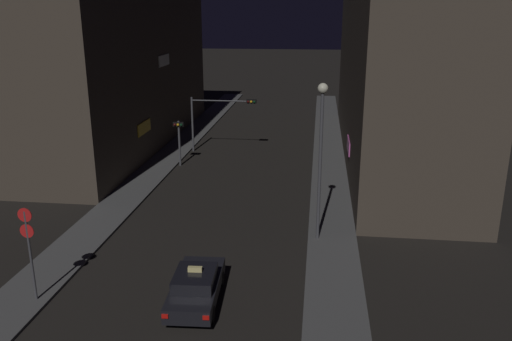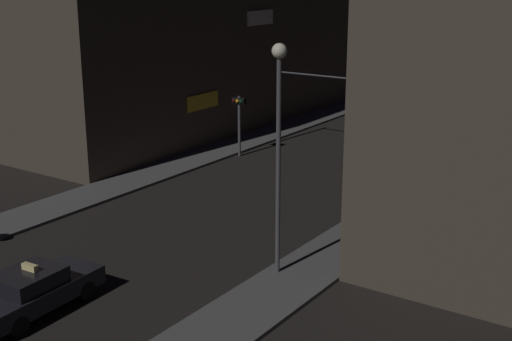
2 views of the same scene
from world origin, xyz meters
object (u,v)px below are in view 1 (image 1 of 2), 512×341
traffic_light_overhead (219,112)px  sign_pole_left (29,245)px  traffic_light_left_kerb (179,134)px  street_lamp_near_block (321,138)px  taxi (196,286)px

traffic_light_overhead → sign_pole_left: traffic_light_overhead is taller
traffic_light_left_kerb → street_lamp_near_block: bearing=-49.5°
taxi → street_lamp_near_block: size_ratio=0.57×
taxi → traffic_light_overhead: (-3.41, 23.07, 2.66)m
taxi → street_lamp_near_block: (4.80, 6.57, 4.68)m
sign_pole_left → street_lamp_near_block: size_ratio=0.50×
traffic_light_left_kerb → sign_pole_left: (-0.77, -19.57, 0.03)m
traffic_light_overhead → traffic_light_left_kerb: (-2.26, -4.24, -0.90)m
traffic_light_overhead → street_lamp_near_block: street_lamp_near_block is taller
taxi → sign_pole_left: 6.72m
street_lamp_near_block → traffic_light_overhead: bearing=116.4°
traffic_light_overhead → sign_pole_left: bearing=-97.3°
traffic_light_overhead → sign_pole_left: 24.02m
sign_pole_left → street_lamp_near_block: (11.24, 7.31, 2.90)m
sign_pole_left → street_lamp_near_block: street_lamp_near_block is taller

